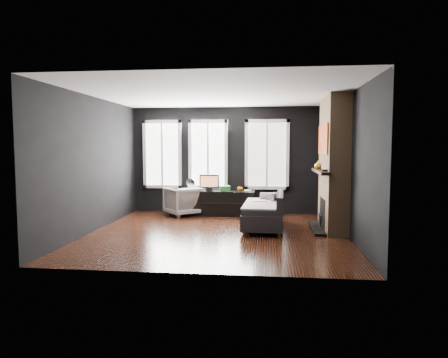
# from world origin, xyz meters

# --- Properties ---
(floor) EXTENTS (5.00, 5.00, 0.00)m
(floor) POSITION_xyz_m (0.00, 0.00, 0.00)
(floor) COLOR black
(floor) RESTS_ON ground
(ceiling) EXTENTS (5.00, 5.00, 0.00)m
(ceiling) POSITION_xyz_m (0.00, 0.00, 2.70)
(ceiling) COLOR white
(ceiling) RESTS_ON ground
(wall_back) EXTENTS (5.00, 0.02, 2.70)m
(wall_back) POSITION_xyz_m (0.00, 2.50, 1.35)
(wall_back) COLOR black
(wall_back) RESTS_ON ground
(wall_left) EXTENTS (0.02, 5.00, 2.70)m
(wall_left) POSITION_xyz_m (-2.50, 0.00, 1.35)
(wall_left) COLOR black
(wall_left) RESTS_ON ground
(wall_right) EXTENTS (0.02, 5.00, 2.70)m
(wall_right) POSITION_xyz_m (2.50, 0.00, 1.35)
(wall_right) COLOR black
(wall_right) RESTS_ON ground
(windows) EXTENTS (4.00, 0.16, 1.76)m
(windows) POSITION_xyz_m (-0.45, 2.46, 2.38)
(windows) COLOR white
(windows) RESTS_ON wall_back
(fireplace) EXTENTS (0.70, 1.62, 2.70)m
(fireplace) POSITION_xyz_m (2.30, 0.60, 1.35)
(fireplace) COLOR #93724C
(fireplace) RESTS_ON floor
(sofa) EXTENTS (0.95, 1.80, 0.76)m
(sofa) POSITION_xyz_m (0.90, 0.60, 0.38)
(sofa) COLOR #27272A
(sofa) RESTS_ON floor
(stripe_pillow) EXTENTS (0.12, 0.30, 0.30)m
(stripe_pillow) POSITION_xyz_m (1.11, 1.00, 0.55)
(stripe_pillow) COLOR gray
(stripe_pillow) RESTS_ON sofa
(armchair) EXTENTS (1.04, 1.04, 0.78)m
(armchair) POSITION_xyz_m (-1.10, 1.95, 0.39)
(armchair) COLOR silver
(armchair) RESTS_ON floor
(media_console) EXTENTS (1.79, 0.59, 0.61)m
(media_console) POSITION_xyz_m (-0.23, 2.10, 0.31)
(media_console) COLOR black
(media_console) RESTS_ON floor
(monitor) EXTENTS (0.50, 0.14, 0.44)m
(monitor) POSITION_xyz_m (-0.47, 2.13, 0.83)
(monitor) COLOR black
(monitor) RESTS_ON media_console
(desk_fan) EXTENTS (0.23, 0.23, 0.31)m
(desk_fan) POSITION_xyz_m (-0.93, 2.08, 0.77)
(desk_fan) COLOR #AAAAAA
(desk_fan) RESTS_ON media_console
(mug) EXTENTS (0.13, 0.10, 0.13)m
(mug) POSITION_xyz_m (0.30, 2.05, 0.68)
(mug) COLOR #C86207
(mug) RESTS_ON media_console
(book) EXTENTS (0.16, 0.04, 0.22)m
(book) POSITION_xyz_m (0.41, 2.17, 0.72)
(book) COLOR #C7B098
(book) RESTS_ON media_console
(storage_box) EXTENTS (0.26, 0.20, 0.13)m
(storage_box) POSITION_xyz_m (-0.06, 2.03, 0.68)
(storage_box) COLOR #2B7534
(storage_box) RESTS_ON media_console
(mantel_vase) EXTENTS (0.22, 0.23, 0.17)m
(mantel_vase) POSITION_xyz_m (2.05, 1.05, 1.31)
(mantel_vase) COLOR gold
(mantel_vase) RESTS_ON fireplace
(mantel_clock) EXTENTS (0.14, 0.14, 0.04)m
(mantel_clock) POSITION_xyz_m (2.05, 0.05, 1.25)
(mantel_clock) COLOR black
(mantel_clock) RESTS_ON fireplace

